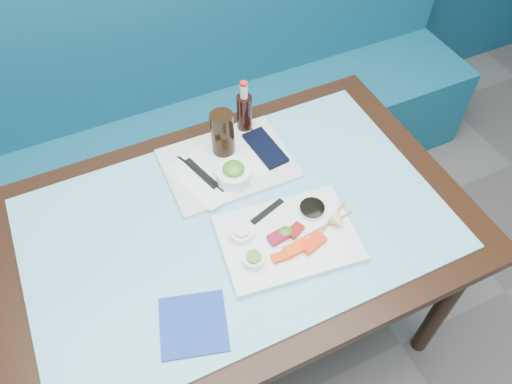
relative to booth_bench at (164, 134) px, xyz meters
name	(u,v)px	position (x,y,z in m)	size (l,w,h in m)	color
booth_bench	(164,134)	(0.00, 0.00, 0.00)	(3.00, 0.56, 1.17)	#104E66
dining_table	(237,239)	(0.00, -0.84, 0.29)	(1.40, 0.90, 0.75)	black
glass_top	(236,223)	(0.00, -0.84, 0.38)	(1.22, 0.76, 0.01)	#67B9CF
sashimi_plate	(288,238)	(0.11, -0.96, 0.39)	(0.38, 0.27, 0.02)	white
salmon_left	(281,257)	(0.06, -1.02, 0.41)	(0.06, 0.03, 0.01)	#F73B09
salmon_mid	(297,248)	(0.11, -1.01, 0.41)	(0.07, 0.03, 0.02)	#FF430A
salmon_right	(313,243)	(0.16, -1.02, 0.41)	(0.08, 0.04, 0.02)	#FF2B0A
tuna_left	(278,237)	(0.08, -0.96, 0.41)	(0.06, 0.04, 0.02)	maroon
tuna_right	(295,230)	(0.13, -0.96, 0.41)	(0.05, 0.03, 0.02)	maroon
seaweed_garnish	(285,232)	(0.10, -0.95, 0.41)	(0.04, 0.04, 0.02)	#327D1C
ramekin_wasabi	(254,260)	(-0.02, -1.00, 0.42)	(0.06, 0.06, 0.03)	white
wasabi_fill	(254,257)	(-0.02, -1.00, 0.43)	(0.04, 0.04, 0.01)	#58902E
ramekin_ginger	(242,234)	(-0.01, -0.91, 0.42)	(0.06, 0.06, 0.03)	white
ginger_fill	(242,231)	(-0.01, -0.91, 0.43)	(0.05, 0.05, 0.01)	#F1DBC6
soy_dish	(312,210)	(0.21, -0.91, 0.41)	(0.07, 0.07, 0.01)	white
soy_fill	(312,208)	(0.21, -0.91, 0.42)	(0.07, 0.07, 0.01)	black
lemon_wedge	(338,222)	(0.25, -0.99, 0.43)	(0.05, 0.05, 0.04)	#EFDD71
chopstick_sleeve	(267,211)	(0.09, -0.86, 0.40)	(0.12, 0.02, 0.00)	black
wooden_chopstick_a	(324,226)	(0.22, -0.98, 0.41)	(0.01, 0.01, 0.20)	#997648
wooden_chopstick_b	(327,225)	(0.23, -0.98, 0.41)	(0.01, 0.01, 0.21)	#9B7549
serving_tray	(228,164)	(0.07, -0.62, 0.39)	(0.40, 0.30, 0.02)	silver
paper_placemat	(228,162)	(0.07, -0.62, 0.40)	(0.33, 0.24, 0.00)	white
seaweed_bowl	(234,175)	(0.06, -0.69, 0.42)	(0.11, 0.11, 0.04)	white
seaweed_salad	(233,169)	(0.06, -0.69, 0.45)	(0.07, 0.07, 0.03)	#3F8D20
cola_glass	(223,133)	(0.08, -0.56, 0.48)	(0.08, 0.08, 0.15)	black
navy_pouch	(265,148)	(0.20, -0.62, 0.41)	(0.08, 0.18, 0.01)	black
fork	(250,129)	(0.20, -0.51, 0.40)	(0.01, 0.01, 0.08)	white
black_chopstick_a	(200,174)	(-0.03, -0.63, 0.40)	(0.01, 0.01, 0.21)	black
black_chopstick_b	(202,173)	(-0.02, -0.63, 0.40)	(0.01, 0.01, 0.21)	black
tray_sleeve	(201,173)	(-0.03, -0.63, 0.40)	(0.03, 0.16, 0.00)	black
cola_bottle_body	(244,114)	(0.18, -0.50, 0.46)	(0.05, 0.05, 0.15)	black
cola_bottle_neck	(244,91)	(0.18, -0.50, 0.56)	(0.03, 0.03, 0.05)	silver
cola_bottle_cap	(244,84)	(0.18, -0.50, 0.59)	(0.02, 0.02, 0.01)	red
blue_napkin	(193,324)	(-0.23, -1.09, 0.39)	(0.17, 0.17, 0.01)	navy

